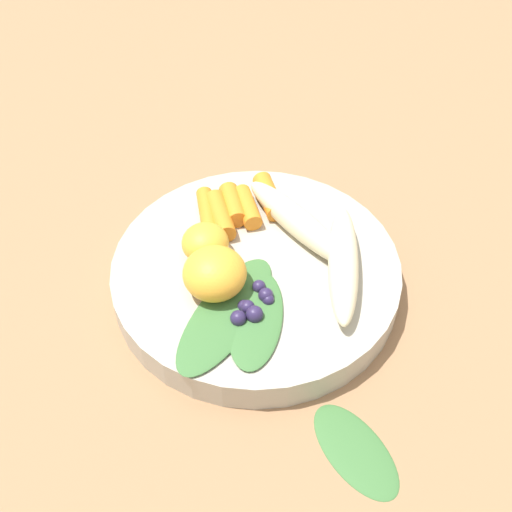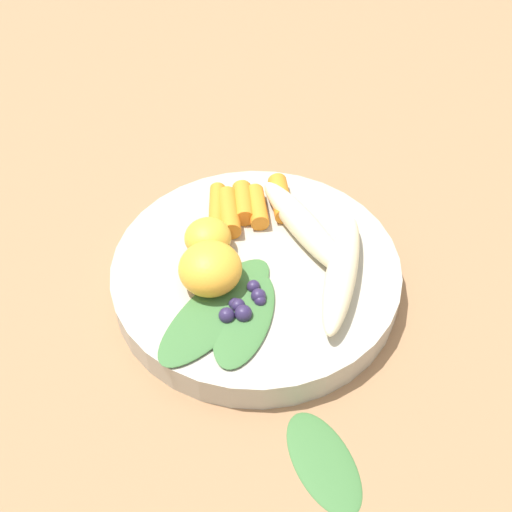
# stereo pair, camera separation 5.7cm
# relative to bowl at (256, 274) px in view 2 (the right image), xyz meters

# --- Properties ---
(ground_plane) EXTENTS (2.40, 2.40, 0.00)m
(ground_plane) POSITION_rel_bowl_xyz_m (0.00, 0.00, -0.02)
(ground_plane) COLOR #99704C
(bowl) EXTENTS (0.26, 0.26, 0.03)m
(bowl) POSITION_rel_bowl_xyz_m (0.00, 0.00, 0.00)
(bowl) COLOR #B2AD9E
(bowl) RESTS_ON ground_plane
(banana_peeled_left) EXTENTS (0.14, 0.09, 0.03)m
(banana_peeled_left) POSITION_rel_bowl_xyz_m (-0.02, -0.05, 0.03)
(banana_peeled_left) COLOR beige
(banana_peeled_left) RESTS_ON bowl
(banana_peeled_right) EXTENTS (0.07, 0.14, 0.03)m
(banana_peeled_right) POSITION_rel_bowl_xyz_m (-0.08, -0.02, 0.03)
(banana_peeled_right) COLOR beige
(banana_peeled_right) RESTS_ON bowl
(orange_segment_near) EXTENTS (0.06, 0.06, 0.04)m
(orange_segment_near) POSITION_rel_bowl_xyz_m (0.02, 0.04, 0.04)
(orange_segment_near) COLOR #F4A833
(orange_segment_near) RESTS_ON bowl
(orange_segment_far) EXTENTS (0.04, 0.04, 0.03)m
(orange_segment_far) POSITION_rel_bowl_xyz_m (0.05, 0.01, 0.03)
(orange_segment_far) COLOR #F4A833
(orange_segment_far) RESTS_ON bowl
(carrot_front) EXTENTS (0.05, 0.05, 0.02)m
(carrot_front) POSITION_rel_bowl_xyz_m (0.02, -0.08, 0.02)
(carrot_front) COLOR orange
(carrot_front) RESTS_ON bowl
(carrot_mid_left) EXTENTS (0.04, 0.05, 0.02)m
(carrot_mid_left) POSITION_rel_bowl_xyz_m (0.03, -0.06, 0.02)
(carrot_mid_left) COLOR orange
(carrot_mid_left) RESTS_ON bowl
(carrot_mid_right) EXTENTS (0.04, 0.05, 0.02)m
(carrot_mid_right) POSITION_rel_bowl_xyz_m (0.05, -0.05, 0.02)
(carrot_mid_right) COLOR orange
(carrot_mid_right) RESTS_ON bowl
(carrot_rear) EXTENTS (0.05, 0.06, 0.02)m
(carrot_rear) POSITION_rel_bowl_xyz_m (0.05, -0.04, 0.02)
(carrot_rear) COLOR orange
(carrot_rear) RESTS_ON bowl
(carrot_small) EXTENTS (0.04, 0.06, 0.02)m
(carrot_small) POSITION_rel_bowl_xyz_m (0.07, -0.04, 0.02)
(carrot_small) COLOR orange
(carrot_small) RESTS_ON bowl
(blueberry_pile) EXTENTS (0.03, 0.05, 0.01)m
(blueberry_pile) POSITION_rel_bowl_xyz_m (-0.02, 0.05, 0.02)
(blueberry_pile) COLOR #2D234C
(blueberry_pile) RESTS_ON bowl
(coconut_shred_patch) EXTENTS (0.04, 0.04, 0.00)m
(coconut_shred_patch) POSITION_rel_bowl_xyz_m (-0.03, 0.07, 0.02)
(coconut_shred_patch) COLOR white
(coconut_shred_patch) RESTS_ON bowl
(kale_leaf_left) EXTENTS (0.06, 0.14, 0.01)m
(kale_leaf_left) POSITION_rel_bowl_xyz_m (0.00, 0.06, 0.02)
(kale_leaf_left) COLOR #3D7038
(kale_leaf_left) RESTS_ON bowl
(kale_leaf_right) EXTENTS (0.07, 0.11, 0.01)m
(kale_leaf_right) POSITION_rel_bowl_xyz_m (-0.03, 0.06, 0.02)
(kale_leaf_right) COLOR #3D7038
(kale_leaf_right) RESTS_ON bowl
(kale_leaf_stray) EXTENTS (0.10, 0.09, 0.01)m
(kale_leaf_stray) POSITION_rel_bowl_xyz_m (-0.13, 0.12, -0.01)
(kale_leaf_stray) COLOR #3D7038
(kale_leaf_stray) RESTS_ON ground_plane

